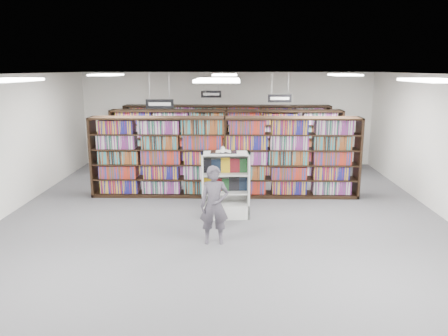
{
  "coord_description": "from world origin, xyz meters",
  "views": [
    {
      "loc": [
        0.22,
        -9.21,
        3.32
      ],
      "look_at": [
        0.01,
        0.5,
        1.1
      ],
      "focal_mm": 35.0,
      "sensor_mm": 36.0,
      "label": 1
    }
  ],
  "objects_px": {
    "endcap_display": "(225,195)",
    "shopper": "(214,205)",
    "bookshelf_row_near": "(225,157)",
    "open_book": "(223,151)"
  },
  "relations": [
    {
      "from": "endcap_display",
      "to": "shopper",
      "type": "distance_m",
      "value": 1.62
    },
    {
      "from": "bookshelf_row_near",
      "to": "endcap_display",
      "type": "relative_size",
      "value": 4.69
    },
    {
      "from": "open_book",
      "to": "shopper",
      "type": "xyz_separation_m",
      "value": [
        -0.13,
        -1.59,
        -0.76
      ]
    },
    {
      "from": "open_book",
      "to": "endcap_display",
      "type": "bearing_deg",
      "value": 1.12
    },
    {
      "from": "bookshelf_row_near",
      "to": "shopper",
      "type": "distance_m",
      "value": 3.25
    },
    {
      "from": "bookshelf_row_near",
      "to": "endcap_display",
      "type": "distance_m",
      "value": 1.74
    },
    {
      "from": "bookshelf_row_near",
      "to": "endcap_display",
      "type": "xyz_separation_m",
      "value": [
        0.05,
        -1.65,
        -0.55
      ]
    },
    {
      "from": "endcap_display",
      "to": "bookshelf_row_near",
      "type": "bearing_deg",
      "value": 88.47
    },
    {
      "from": "bookshelf_row_near",
      "to": "shopper",
      "type": "bearing_deg",
      "value": -92.44
    },
    {
      "from": "bookshelf_row_near",
      "to": "endcap_display",
      "type": "height_order",
      "value": "bookshelf_row_near"
    }
  ]
}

